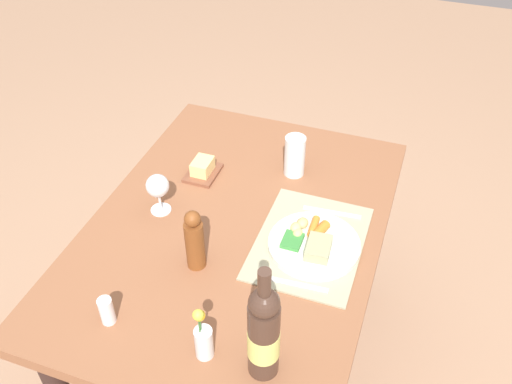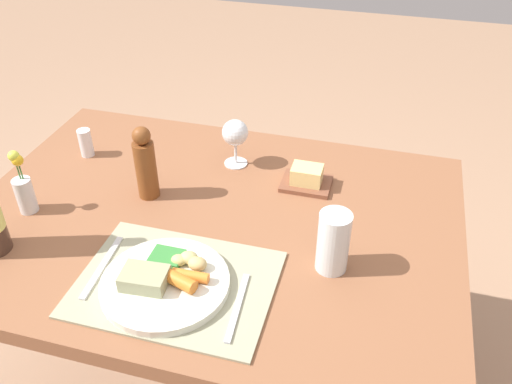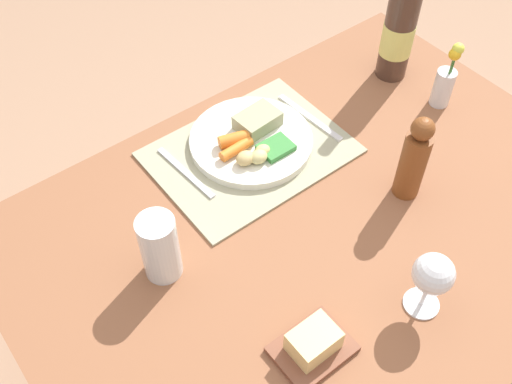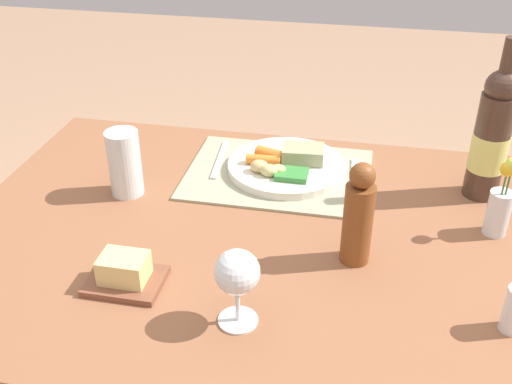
% 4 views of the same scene
% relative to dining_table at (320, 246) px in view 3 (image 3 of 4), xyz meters
% --- Properties ---
extents(ground_plane, '(8.00, 8.00, 0.00)m').
position_rel_dining_table_xyz_m(ground_plane, '(0.00, 0.00, -0.62)').
color(ground_plane, tan).
extents(dining_table, '(1.21, 0.87, 0.71)m').
position_rel_dining_table_xyz_m(dining_table, '(0.00, 0.00, 0.00)').
color(dining_table, brown).
rests_on(dining_table, ground_plane).
extents(placemat, '(0.41, 0.31, 0.01)m').
position_rel_dining_table_xyz_m(placemat, '(0.01, -0.23, 0.09)').
color(placemat, '#A1A081').
rests_on(placemat, dining_table).
extents(dinner_plate, '(0.27, 0.27, 0.05)m').
position_rel_dining_table_xyz_m(dinner_plate, '(-0.01, -0.25, 0.11)').
color(dinner_plate, silver).
rests_on(dinner_plate, placemat).
extents(fork, '(0.03, 0.20, 0.00)m').
position_rel_dining_table_xyz_m(fork, '(-0.17, -0.23, 0.10)').
color(fork, silver).
rests_on(fork, placemat).
extents(knife, '(0.03, 0.18, 0.00)m').
position_rel_dining_table_xyz_m(knife, '(0.15, -0.27, 0.10)').
color(knife, silver).
rests_on(knife, placemat).
extents(flower_vase, '(0.05, 0.05, 0.17)m').
position_rel_dining_table_xyz_m(flower_vase, '(-0.45, -0.09, 0.16)').
color(flower_vase, silver).
rests_on(flower_vase, dining_table).
extents(pepper_mill, '(0.05, 0.05, 0.20)m').
position_rel_dining_table_xyz_m(pepper_mill, '(-0.18, 0.05, 0.19)').
color(pepper_mill, brown).
rests_on(pepper_mill, dining_table).
extents(butter_dish, '(0.13, 0.10, 0.06)m').
position_rel_dining_table_xyz_m(butter_dish, '(0.20, 0.20, 0.11)').
color(butter_dish, brown).
rests_on(butter_dish, dining_table).
extents(water_tumbler, '(0.07, 0.07, 0.14)m').
position_rel_dining_table_xyz_m(water_tumbler, '(0.31, -0.09, 0.15)').
color(water_tumbler, silver).
rests_on(water_tumbler, dining_table).
extents(wine_glass, '(0.07, 0.07, 0.14)m').
position_rel_dining_table_xyz_m(wine_glass, '(-0.01, 0.25, 0.19)').
color(wine_glass, white).
rests_on(wine_glass, dining_table).
extents(wine_bottle, '(0.08, 0.08, 0.34)m').
position_rel_dining_table_xyz_m(wine_bottle, '(-0.43, -0.24, 0.23)').
color(wine_bottle, '#462F24').
rests_on(wine_bottle, dining_table).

